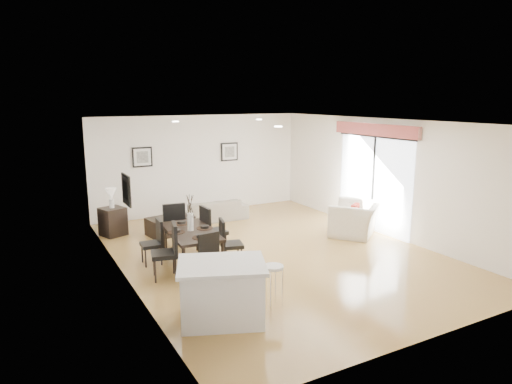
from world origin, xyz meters
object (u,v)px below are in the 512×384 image
dining_chair_enear (227,240)px  dining_chair_foot (173,224)px  side_table (113,221)px  dining_chair_wnear (169,248)px  armchair (355,219)px  coffee_table (170,225)px  sofa (211,210)px  dining_chair_head (212,256)px  dining_chair_wfar (155,239)px  bar_stool (273,272)px  kitchen_island (222,291)px  dining_table (191,234)px  dining_chair_efar (210,228)px

dining_chair_enear → dining_chair_foot: 1.52m
dining_chair_enear → side_table: dining_chair_enear is taller
dining_chair_wnear → dining_chair_enear: bearing=104.7°
armchair → coffee_table: (-3.79, 2.12, -0.18)m
sofa → dining_chair_head: size_ratio=2.11×
dining_chair_wfar → coffee_table: dining_chair_wfar is taller
sofa → bar_stool: bar_stool is taller
dining_chair_wnear → armchair: bearing=108.4°
dining_chair_wnear → dining_chair_foot: bearing=171.4°
bar_stool → kitchen_island: bearing=180.0°
dining_table → coffee_table: bearing=86.8°
sofa → dining_chair_foot: 2.46m
armchair → dining_chair_head: size_ratio=1.34×
armchair → side_table: armchair is taller
dining_chair_efar → dining_chair_head: (-0.58, -1.43, -0.06)m
side_table → dining_chair_efar: bearing=-56.9°
dining_chair_wnear → dining_chair_head: (0.57, -0.59, -0.06)m
dining_chair_enear → bar_stool: size_ratio=1.37×
dining_chair_wfar → dining_chair_efar: dining_chair_efar is taller
dining_chair_enear → dining_chair_efar: size_ratio=0.92×
dining_chair_wnear → bar_stool: (1.03, -1.89, 0.02)m
bar_stool → sofa: bearing=77.2°
dining_chair_efar → coffee_table: size_ratio=0.97×
coffee_table → dining_chair_foot: bearing=-113.7°
dining_chair_wnear → dining_chair_head: 0.82m
armchair → dining_chair_wnear: dining_chair_wnear is taller
dining_chair_foot → side_table: dining_chair_foot is taller
sofa → dining_chair_wfar: bearing=48.8°
dining_chair_head → dining_table: bearing=83.4°
dining_table → kitchen_island: size_ratio=1.13×
coffee_table → bar_stool: 4.49m
sofa → coffee_table: sofa is taller
side_table → dining_chair_enear: bearing=-64.1°
bar_stool → dining_chair_wnear: bearing=118.5°
dining_chair_foot → side_table: 1.94m
dining_chair_head → dining_chair_wfar: bearing=105.8°
bar_stool → armchair: bearing=33.0°
dining_chair_head → kitchen_island: (-0.40, -1.30, -0.06)m
dining_chair_enear → dining_chair_efar: 0.80m
side_table → dining_chair_foot: bearing=-61.7°
armchair → dining_chair_enear: 3.52m
dining_chair_head → armchair: bearing=8.3°
armchair → side_table: bearing=-66.3°
dining_chair_wnear → dining_chair_efar: 1.42m
sofa → side_table: bearing=4.0°
armchair → dining_chair_wfar: size_ratio=1.38×
kitchen_island → dining_chair_foot: bearing=105.3°
dining_table → dining_chair_efar: bearing=39.7°
kitchen_island → dining_chair_head: bearing=95.1°
dining_table → dining_chair_wnear: dining_chair_wnear is taller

